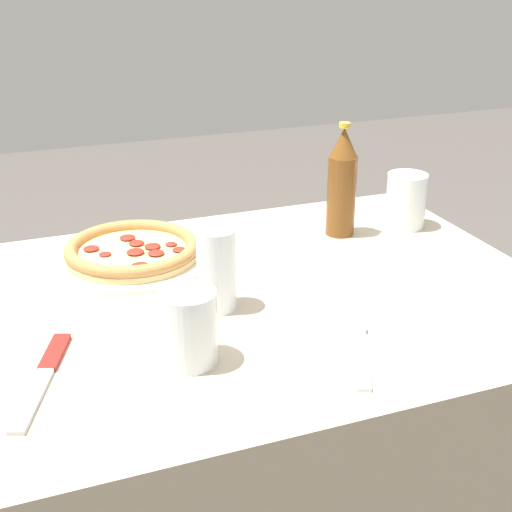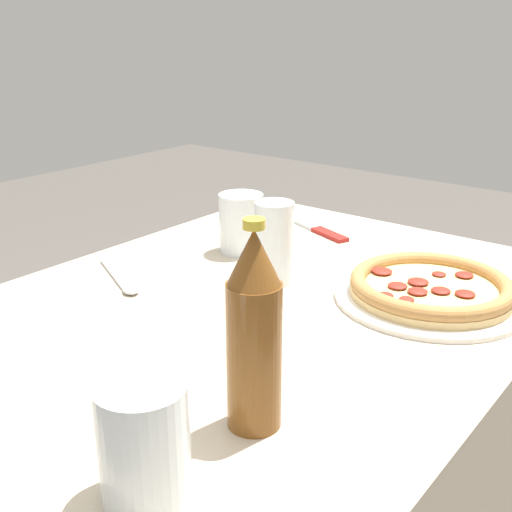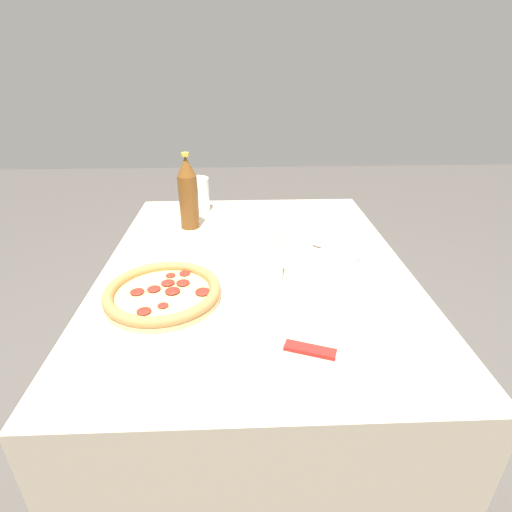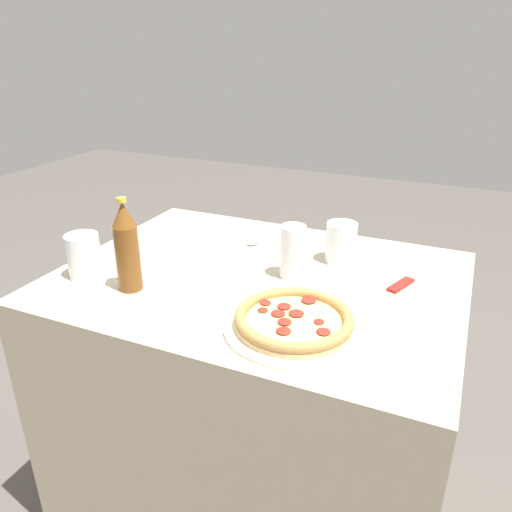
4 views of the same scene
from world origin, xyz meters
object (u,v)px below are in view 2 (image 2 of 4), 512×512
(glass_mango_juice, at_px, (274,247))
(glass_iced_tea, at_px, (144,446))
(glass_red_wine, at_px, (241,225))
(knife, at_px, (312,227))
(pizza_salami, at_px, (431,289))
(spoon, at_px, (122,279))
(beer_bottle, at_px, (254,333))

(glass_mango_juice, bearing_deg, glass_iced_tea, 23.81)
(glass_red_wine, distance_m, knife, 0.21)
(glass_mango_juice, relative_size, glass_red_wine, 1.25)
(pizza_salami, distance_m, spoon, 0.50)
(glass_mango_juice, bearing_deg, glass_red_wine, -121.77)
(glass_iced_tea, bearing_deg, glass_red_wine, -148.11)
(glass_iced_tea, height_order, knife, glass_iced_tea)
(pizza_salami, distance_m, glass_iced_tea, 0.58)
(glass_red_wine, distance_m, spoon, 0.26)
(glass_mango_juice, bearing_deg, beer_bottle, 33.55)
(knife, bearing_deg, glass_red_wine, -8.88)
(pizza_salami, xyz_separation_m, spoon, (0.25, -0.44, -0.01))
(pizza_salami, xyz_separation_m, glass_iced_tea, (0.57, -0.02, 0.03))
(glass_red_wine, relative_size, knife, 0.48)
(glass_iced_tea, relative_size, spoon, 0.66)
(glass_mango_juice, xyz_separation_m, knife, (-0.29, -0.11, -0.06))
(beer_bottle, relative_size, spoon, 1.33)
(pizza_salami, height_order, glass_mango_juice, glass_mango_juice)
(pizza_salami, height_order, glass_iced_tea, glass_iced_tea)
(beer_bottle, bearing_deg, glass_mango_juice, -146.45)
(glass_red_wine, distance_m, beer_bottle, 0.56)
(glass_iced_tea, relative_size, beer_bottle, 0.49)
(glass_red_wine, relative_size, beer_bottle, 0.48)
(pizza_salami, relative_size, glass_red_wine, 2.69)
(pizza_salami, bearing_deg, spoon, -60.72)
(glass_iced_tea, relative_size, glass_red_wine, 1.03)
(spoon, bearing_deg, glass_red_wine, 166.15)
(glass_iced_tea, xyz_separation_m, glass_red_wine, (-0.57, -0.36, -0.00))
(glass_mango_juice, height_order, beer_bottle, beer_bottle)
(beer_bottle, relative_size, knife, 1.01)
(pizza_salami, distance_m, beer_bottle, 0.44)
(pizza_salami, height_order, spoon, pizza_salami)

